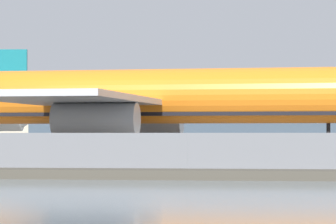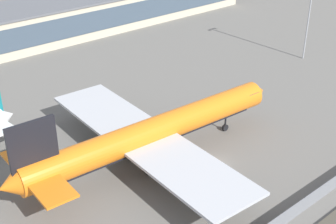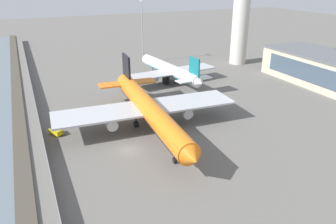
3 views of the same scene
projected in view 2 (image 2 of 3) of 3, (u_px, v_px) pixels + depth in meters
name	position (u px, v px, depth m)	size (l,w,h in m)	color
ground_plane	(218.00, 163.00, 74.95)	(500.00, 500.00, 0.00)	#66635E
perimeter_fence	(303.00, 205.00, 63.67)	(280.00, 0.10, 2.43)	slate
cargo_jet_orange	(151.00, 133.00, 72.83)	(49.85, 43.09, 13.70)	orange
terminal_building	(80.00, 14.00, 132.84)	(113.01, 19.00, 9.85)	#BCB299
apron_light_mast_apron_east	(310.00, 5.00, 109.65)	(3.20, 0.40, 24.24)	#93969B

